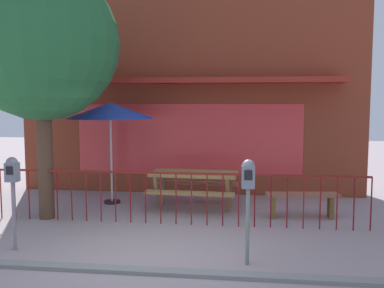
{
  "coord_description": "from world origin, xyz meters",
  "views": [
    {
      "loc": [
        1.37,
        -5.79,
        2.22
      ],
      "look_at": [
        0.39,
        2.12,
        1.45
      ],
      "focal_mm": 39.59,
      "sensor_mm": 36.0,
      "label": 1
    }
  ],
  "objects_px": {
    "patio_umbrella": "(110,111)",
    "street_tree": "(41,44)",
    "picnic_table_left": "(194,180)",
    "patio_bench": "(302,200)",
    "parking_meter_near": "(248,184)",
    "parking_meter_far": "(12,178)"
  },
  "relations": [
    {
      "from": "patio_umbrella",
      "to": "street_tree",
      "type": "xyz_separation_m",
      "value": [
        -0.86,
        -1.37,
        1.27
      ]
    },
    {
      "from": "street_tree",
      "to": "patio_umbrella",
      "type": "bearing_deg",
      "value": 57.77
    },
    {
      "from": "street_tree",
      "to": "picnic_table_left",
      "type": "bearing_deg",
      "value": 22.28
    },
    {
      "from": "patio_bench",
      "to": "street_tree",
      "type": "bearing_deg",
      "value": -172.44
    },
    {
      "from": "picnic_table_left",
      "to": "patio_bench",
      "type": "xyz_separation_m",
      "value": [
        2.17,
        -0.47,
        -0.26
      ]
    },
    {
      "from": "parking_meter_near",
      "to": "parking_meter_far",
      "type": "height_order",
      "value": "parking_meter_near"
    },
    {
      "from": "patio_bench",
      "to": "patio_umbrella",
      "type": "bearing_deg",
      "value": 169.93
    },
    {
      "from": "patio_bench",
      "to": "picnic_table_left",
      "type": "bearing_deg",
      "value": 167.84
    },
    {
      "from": "patio_umbrella",
      "to": "patio_bench",
      "type": "bearing_deg",
      "value": -10.07
    },
    {
      "from": "parking_meter_near",
      "to": "street_tree",
      "type": "relative_size",
      "value": 0.31
    },
    {
      "from": "parking_meter_far",
      "to": "street_tree",
      "type": "relative_size",
      "value": 0.3
    },
    {
      "from": "patio_bench",
      "to": "parking_meter_far",
      "type": "relative_size",
      "value": 1.0
    },
    {
      "from": "picnic_table_left",
      "to": "patio_bench",
      "type": "distance_m",
      "value": 2.24
    },
    {
      "from": "patio_umbrella",
      "to": "parking_meter_near",
      "type": "relative_size",
      "value": 1.52
    },
    {
      "from": "patio_umbrella",
      "to": "parking_meter_near",
      "type": "xyz_separation_m",
      "value": [
        2.97,
        -3.28,
        -0.92
      ]
    },
    {
      "from": "parking_meter_near",
      "to": "picnic_table_left",
      "type": "bearing_deg",
      "value": 110.03
    },
    {
      "from": "picnic_table_left",
      "to": "parking_meter_far",
      "type": "distance_m",
      "value": 3.77
    },
    {
      "from": "parking_meter_far",
      "to": "parking_meter_near",
      "type": "bearing_deg",
      "value": -2.58
    },
    {
      "from": "picnic_table_left",
      "to": "patio_bench",
      "type": "height_order",
      "value": "picnic_table_left"
    },
    {
      "from": "patio_umbrella",
      "to": "street_tree",
      "type": "relative_size",
      "value": 0.47
    },
    {
      "from": "patio_bench",
      "to": "street_tree",
      "type": "distance_m",
      "value": 5.77
    },
    {
      "from": "patio_umbrella",
      "to": "parking_meter_far",
      "type": "distance_m",
      "value": 3.3
    }
  ]
}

